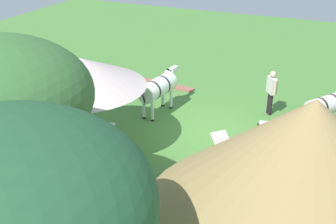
{
  "coord_description": "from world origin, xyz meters",
  "views": [
    {
      "loc": [
        -3.62,
        11.54,
        6.72
      ],
      "look_at": [
        1.1,
        0.81,
        1.0
      ],
      "focal_mm": 44.33,
      "sensor_mm": 36.0,
      "label": 1
    }
  ],
  "objects_px": {
    "shade_umbrella": "(82,72)",
    "patio_chair_west_end": "(68,119)",
    "patio_chair_east_end": "(103,153)",
    "striped_lounge_chair": "(224,148)",
    "thatched_hut": "(299,207)",
    "patio_dining_table": "(87,130)",
    "standing_watcher": "(271,89)",
    "acacia_tree_right_background": "(0,210)",
    "guest_beside_umbrella": "(32,141)",
    "zebra_toward_hut": "(327,105)",
    "zebra_by_umbrella": "(304,140)",
    "zebra_nearest_camera": "(158,87)"
  },
  "relations": [
    {
      "from": "shade_umbrella",
      "to": "patio_chair_west_end",
      "type": "xyz_separation_m",
      "value": [
        1.16,
        -0.58,
        -2.02
      ]
    },
    {
      "from": "patio_chair_east_end",
      "to": "striped_lounge_chair",
      "type": "distance_m",
      "value": 3.62
    },
    {
      "from": "thatched_hut",
      "to": "shade_umbrella",
      "type": "distance_m",
      "value": 7.44
    },
    {
      "from": "patio_chair_west_end",
      "to": "thatched_hut",
      "type": "bearing_deg",
      "value": 88.63
    },
    {
      "from": "patio_dining_table",
      "to": "standing_watcher",
      "type": "xyz_separation_m",
      "value": [
        -4.66,
        -4.73,
        0.33
      ]
    },
    {
      "from": "shade_umbrella",
      "to": "acacia_tree_right_background",
      "type": "bearing_deg",
      "value": 118.14
    },
    {
      "from": "patio_dining_table",
      "to": "guest_beside_umbrella",
      "type": "distance_m",
      "value": 1.77
    },
    {
      "from": "striped_lounge_chair",
      "to": "standing_watcher",
      "type": "bearing_deg",
      "value": -148.33
    },
    {
      "from": "patio_chair_east_end",
      "to": "striped_lounge_chair",
      "type": "height_order",
      "value": "patio_chair_east_end"
    },
    {
      "from": "zebra_toward_hut",
      "to": "shade_umbrella",
      "type": "bearing_deg",
      "value": -112.32
    },
    {
      "from": "shade_umbrella",
      "to": "patio_dining_table",
      "type": "relative_size",
      "value": 2.21
    },
    {
      "from": "patio_dining_table",
      "to": "guest_beside_umbrella",
      "type": "bearing_deg",
      "value": 65.96
    },
    {
      "from": "thatched_hut",
      "to": "acacia_tree_right_background",
      "type": "height_order",
      "value": "acacia_tree_right_background"
    },
    {
      "from": "patio_chair_west_end",
      "to": "guest_beside_umbrella",
      "type": "xyz_separation_m",
      "value": [
        -0.45,
        2.18,
        0.43
      ]
    },
    {
      "from": "zebra_toward_hut",
      "to": "acacia_tree_right_background",
      "type": "relative_size",
      "value": 0.39
    },
    {
      "from": "thatched_hut",
      "to": "acacia_tree_right_background",
      "type": "bearing_deg",
      "value": 45.02
    },
    {
      "from": "standing_watcher",
      "to": "striped_lounge_chair",
      "type": "xyz_separation_m",
      "value": [
        0.68,
        3.42,
        -0.74
      ]
    },
    {
      "from": "shade_umbrella",
      "to": "zebra_toward_hut",
      "type": "xyz_separation_m",
      "value": [
        -6.59,
        -4.2,
        -1.59
      ]
    },
    {
      "from": "patio_chair_west_end",
      "to": "striped_lounge_chair",
      "type": "xyz_separation_m",
      "value": [
        -5.13,
        -0.73,
        -0.27
      ]
    },
    {
      "from": "patio_dining_table",
      "to": "guest_beside_umbrella",
      "type": "relative_size",
      "value": 1.07
    },
    {
      "from": "zebra_by_umbrella",
      "to": "zebra_nearest_camera",
      "type": "bearing_deg",
      "value": 57.06
    },
    {
      "from": "patio_chair_east_end",
      "to": "zebra_by_umbrella",
      "type": "xyz_separation_m",
      "value": [
        -5.17,
        -2.09,
        0.52
      ]
    },
    {
      "from": "patio_dining_table",
      "to": "patio_chair_west_end",
      "type": "relative_size",
      "value": 1.88
    },
    {
      "from": "shade_umbrella",
      "to": "patio_chair_east_end",
      "type": "bearing_deg",
      "value": 142.75
    },
    {
      "from": "patio_dining_table",
      "to": "zebra_nearest_camera",
      "type": "distance_m",
      "value": 3.36
    },
    {
      "from": "acacia_tree_right_background",
      "to": "shade_umbrella",
      "type": "bearing_deg",
      "value": -61.86
    },
    {
      "from": "shade_umbrella",
      "to": "striped_lounge_chair",
      "type": "relative_size",
      "value": 3.96
    },
    {
      "from": "zebra_by_umbrella",
      "to": "patio_dining_table",
      "type": "bearing_deg",
      "value": 88.8
    },
    {
      "from": "zebra_toward_hut",
      "to": "thatched_hut",
      "type": "bearing_deg",
      "value": -55.14
    },
    {
      "from": "patio_dining_table",
      "to": "zebra_by_umbrella",
      "type": "height_order",
      "value": "zebra_by_umbrella"
    },
    {
      "from": "thatched_hut",
      "to": "striped_lounge_chair",
      "type": "height_order",
      "value": "thatched_hut"
    },
    {
      "from": "zebra_toward_hut",
      "to": "acacia_tree_right_background",
      "type": "xyz_separation_m",
      "value": [
        3.08,
        10.76,
        2.7
      ]
    },
    {
      "from": "zebra_nearest_camera",
      "to": "zebra_toward_hut",
      "type": "relative_size",
      "value": 1.25
    },
    {
      "from": "zebra_nearest_camera",
      "to": "thatched_hut",
      "type": "bearing_deg",
      "value": -41.46
    },
    {
      "from": "zebra_nearest_camera",
      "to": "zebra_by_umbrella",
      "type": "distance_m",
      "value": 5.62
    },
    {
      "from": "thatched_hut",
      "to": "zebra_by_umbrella",
      "type": "distance_m",
      "value": 5.03
    },
    {
      "from": "standing_watcher",
      "to": "acacia_tree_right_background",
      "type": "distance_m",
      "value": 11.66
    },
    {
      "from": "striped_lounge_chair",
      "to": "thatched_hut",
      "type": "bearing_deg",
      "value": 71.04
    },
    {
      "from": "acacia_tree_right_background",
      "to": "zebra_by_umbrella",
      "type": "bearing_deg",
      "value": -108.89
    },
    {
      "from": "striped_lounge_chair",
      "to": "patio_dining_table",
      "type": "bearing_deg",
      "value": -28.83
    },
    {
      "from": "standing_watcher",
      "to": "patio_dining_table",
      "type": "bearing_deg",
      "value": 99.26
    },
    {
      "from": "patio_chair_west_end",
      "to": "patio_chair_east_end",
      "type": "height_order",
      "value": "same"
    },
    {
      "from": "acacia_tree_right_background",
      "to": "zebra_toward_hut",
      "type": "bearing_deg",
      "value": -105.99
    },
    {
      "from": "guest_beside_umbrella",
      "to": "patio_chair_east_end",
      "type": "bearing_deg",
      "value": 144.53
    },
    {
      "from": "patio_chair_east_end",
      "to": "zebra_by_umbrella",
      "type": "height_order",
      "value": "zebra_by_umbrella"
    },
    {
      "from": "patio_chair_west_end",
      "to": "patio_chair_east_end",
      "type": "bearing_deg",
      "value": 84.69
    },
    {
      "from": "patio_dining_table",
      "to": "guest_beside_umbrella",
      "type": "height_order",
      "value": "guest_beside_umbrella"
    },
    {
      "from": "patio_chair_west_end",
      "to": "standing_watcher",
      "type": "relative_size",
      "value": 0.54
    },
    {
      "from": "patio_chair_west_end",
      "to": "acacia_tree_right_background",
      "type": "bearing_deg",
      "value": 59.81
    },
    {
      "from": "zebra_toward_hut",
      "to": "patio_chair_east_end",
      "type": "bearing_deg",
      "value": -102.94
    }
  ]
}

